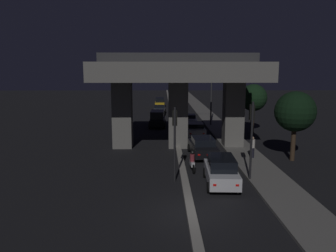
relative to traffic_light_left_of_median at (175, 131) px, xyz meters
name	(u,v)px	position (x,y,z in m)	size (l,w,h in m)	color
ground_plane	(191,214)	(0.62, -4.83, -3.20)	(200.00, 200.00, 0.00)	black
median_divider	(172,115)	(0.62, 30.17, -3.08)	(0.44, 126.00, 0.25)	gray
sidewalk_right	(214,122)	(6.02, 23.17, -3.13)	(2.72, 126.00, 0.15)	slate
elevated_overpass	(178,80)	(0.62, 9.30, 2.90)	(14.17, 10.27, 8.42)	slate
traffic_light_left_of_median	(175,131)	(0.00, 0.00, 0.00)	(0.30, 0.49, 4.69)	black
traffic_light_right_of_median	(252,127)	(4.76, 0.00, 0.22)	(0.30, 0.49, 5.03)	black
street_lamp	(208,88)	(4.86, 20.63, 1.57)	(2.71, 0.32, 8.01)	#2D2D30
car_white_lead	(221,171)	(2.80, -0.79, -2.30)	(2.07, 4.28, 1.74)	silver
car_black_second	(203,146)	(2.48, 5.95, -2.38)	(2.18, 4.76, 1.59)	black
car_white_third	(195,129)	(2.64, 14.05, -2.41)	(2.01, 4.57, 1.49)	silver
car_white_fourth	(190,119)	(2.68, 21.72, -2.52)	(1.96, 4.21, 1.34)	silver
car_black_lead_oncoming	(157,118)	(-1.42, 20.24, -2.16)	(2.08, 4.59, 2.01)	black
car_silver_second_oncoming	(159,110)	(-1.30, 31.62, -2.46)	(2.03, 4.48, 1.44)	gray
car_taxi_yellow_third_oncoming	(160,102)	(-1.35, 41.52, -2.26)	(1.88, 4.40, 1.87)	gold
motorcycle_white_filtering_near	(192,162)	(1.30, 2.02, -2.59)	(0.34, 1.86, 1.44)	black
motorcycle_red_filtering_mid	(183,138)	(1.18, 10.32, -2.59)	(0.34, 1.77, 1.43)	black
motorcycle_black_filtering_far	(180,127)	(1.17, 16.55, -2.58)	(0.32, 1.96, 1.47)	black
pedestrian_on_sidewalk	(252,147)	(6.26, 4.98, -2.24)	(0.39, 0.39, 1.66)	black
roadside_tree_kerbside_near	(295,112)	(9.30, 4.62, 0.60)	(3.08, 3.08, 5.37)	#38281C
roadside_tree_kerbside_mid	(253,98)	(9.19, 15.88, 0.70)	(2.97, 2.97, 5.44)	#2D2116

